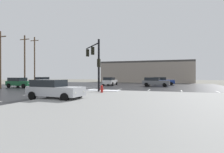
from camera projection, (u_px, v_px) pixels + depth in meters
ground_plane at (81, 88)px, 26.68m from camera, size 120.00×120.00×0.00m
road_asphalt at (81, 88)px, 26.68m from camera, size 44.00×44.00×0.02m
sidewalk_corner at (159, 104)px, 11.55m from camera, size 18.00×18.00×0.14m
snow_strip_curbside at (103, 90)px, 21.33m from camera, size 4.00×1.60×0.06m
lane_markings at (84, 89)px, 25.00m from camera, size 36.15×36.15×0.01m
traffic_signal_mast at (95, 58)px, 21.28m from camera, size 3.47×3.84×5.86m
fire_hydrant at (102, 89)px, 18.98m from camera, size 0.48×0.26×0.79m
strip_building_background at (146, 72)px, 52.82m from camera, size 25.67×8.00×6.03m
sedan_blue at (162, 81)px, 36.42m from camera, size 4.57×2.10×1.58m
sedan_white at (110, 81)px, 35.13m from camera, size 2.16×4.59×1.58m
sedan_green at (20, 82)px, 28.80m from camera, size 4.58×2.12×1.58m
sedan_silver at (54, 89)px, 14.35m from camera, size 4.63×2.27×1.58m
sedan_grey at (155, 82)px, 31.51m from camera, size 4.65×2.35×1.58m
sedan_navy at (41, 81)px, 38.11m from camera, size 2.16×4.59×1.58m
utility_pole_mid at (0, 59)px, 26.55m from camera, size 2.20×0.28×8.49m
utility_pole_far at (25, 59)px, 35.77m from camera, size 2.20×0.28×9.95m
utility_pole_distant at (35, 60)px, 41.91m from camera, size 2.20×0.28×10.91m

